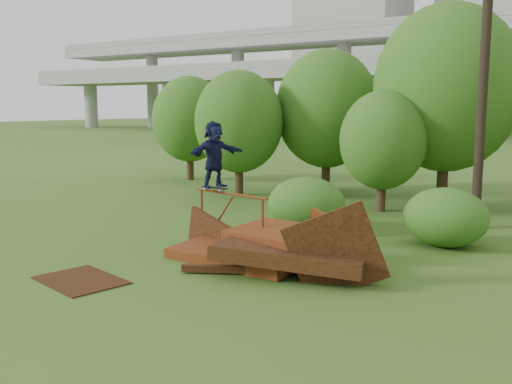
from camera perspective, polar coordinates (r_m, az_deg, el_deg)
The scene contains 16 objects.
ground at distance 11.89m, azimuth -1.96°, elevation -9.18°, with size 240.00×240.00×0.00m, color #2D5116.
scrap_pile at distance 13.09m, azimuth 1.51°, elevation -5.77°, with size 5.88×3.04×2.21m.
grind_rail at distance 14.23m, azimuth -2.56°, elevation -1.69°, with size 2.42×0.49×1.50m.
skateboard at distance 14.57m, azimuth -4.17°, elevation 0.43°, with size 0.81×0.34×0.08m.
skater at distance 14.47m, azimuth -4.21°, elevation 3.79°, with size 1.56×0.50×1.68m, color #101536.
flat_plate at distance 12.63m, azimuth -17.11°, elevation -8.43°, with size 1.87×1.34×0.03m, color #331A0A.
tree_0 at distance 23.24m, azimuth -1.73°, elevation 7.03°, with size 3.60×3.60×5.08m.
tree_1 at distance 24.33m, azimuth 7.11°, elevation 8.24°, with size 4.31×4.31×6.00m.
tree_2 at distance 20.10m, azimuth 12.57°, elevation 5.07°, with size 2.97×2.97×4.19m.
tree_3 at distance 21.99m, azimuth 18.54°, elevation 9.81°, with size 5.26×5.26×7.30m.
tree_6 at distance 28.43m, azimuth -6.66°, elevation 7.25°, with size 3.66×3.66×5.11m.
shrub_left at distance 16.74m, azimuth 5.06°, elevation -1.20°, with size 2.30×2.12×1.59m, color #1F4E15.
shrub_right at distance 15.60m, azimuth 18.43°, elevation -2.41°, with size 2.18×2.00×1.54m, color #1F4E15.
utility_pole at distance 18.12m, azimuth 21.93°, elevation 12.90°, with size 1.40×0.28×10.22m.
building_left at distance 114.24m, azimuth 9.75°, elevation 15.41°, with size 18.00×16.00×35.00m, color #9E9E99.
building_right at distance 114.04m, azimuth 21.65°, elevation 13.19°, with size 14.00×14.00×28.00m, color #9E9E99.
Camera 1 is at (6.42, -9.33, 3.62)m, focal length 40.00 mm.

